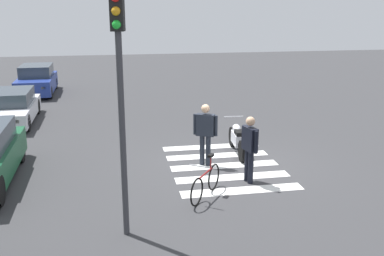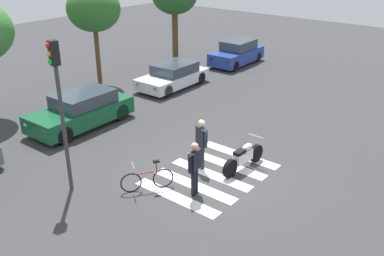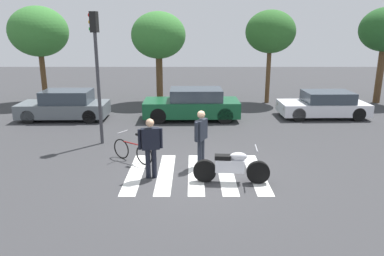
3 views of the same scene
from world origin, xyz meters
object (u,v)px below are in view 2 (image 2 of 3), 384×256
(leaning_bicycle, at_px, (147,179))
(officer_by_motorcycle, at_px, (195,165))
(police_motorcycle, at_px, (244,157))
(officer_on_foot, at_px, (201,140))
(car_blue_hatchback, at_px, (237,53))
(traffic_light_pole, at_px, (59,95))
(car_white_van, at_px, (173,76))
(car_green_compact, at_px, (81,110))

(leaning_bicycle, xyz_separation_m, officer_by_motorcycle, (0.74, -1.30, 0.64))
(police_motorcycle, relative_size, officer_on_foot, 1.19)
(officer_on_foot, distance_m, car_blue_hatchback, 13.50)
(officer_on_foot, distance_m, officer_by_motorcycle, 1.68)
(police_motorcycle, relative_size, traffic_light_pole, 0.45)
(leaning_bicycle, bearing_deg, car_white_van, 36.37)
(car_green_compact, xyz_separation_m, traffic_light_pole, (-3.40, -3.71, 2.44))
(officer_by_motorcycle, distance_m, car_blue_hatchback, 15.18)
(officer_by_motorcycle, bearing_deg, car_blue_hatchback, 28.28)
(officer_on_foot, bearing_deg, officer_by_motorcycle, -149.51)
(leaning_bicycle, distance_m, car_blue_hatchback, 15.29)
(officer_on_foot, bearing_deg, police_motorcycle, -55.69)
(car_white_van, distance_m, traffic_light_pole, 10.85)
(police_motorcycle, height_order, car_white_van, car_white_van)
(car_white_van, xyz_separation_m, car_blue_hatchback, (5.86, -0.17, 0.09))
(officer_by_motorcycle, height_order, car_blue_hatchback, officer_by_motorcycle)
(traffic_light_pole, bearing_deg, car_blue_hatchback, 14.22)
(leaning_bicycle, height_order, car_green_compact, car_green_compact)
(police_motorcycle, distance_m, car_white_van, 9.32)
(car_green_compact, distance_m, traffic_light_pole, 5.59)
(car_white_van, bearing_deg, traffic_light_pole, -157.00)
(police_motorcycle, distance_m, officer_by_motorcycle, 2.35)
(officer_by_motorcycle, bearing_deg, car_white_van, 44.46)
(car_green_compact, distance_m, car_blue_hatchback, 12.17)
(leaning_bicycle, xyz_separation_m, car_green_compact, (1.93, 5.66, 0.33))
(car_green_compact, bearing_deg, leaning_bicycle, -108.87)
(officer_by_motorcycle, relative_size, car_white_van, 0.43)
(police_motorcycle, bearing_deg, leaning_bicycle, 151.40)
(car_green_compact, xyz_separation_m, car_blue_hatchback, (12.17, 0.24, -0.01))
(police_motorcycle, xyz_separation_m, officer_on_foot, (-0.81, 1.19, 0.58))
(police_motorcycle, relative_size, car_white_van, 0.52)
(officer_on_foot, height_order, officer_by_motorcycle, officer_on_foot)
(police_motorcycle, relative_size, car_green_compact, 0.48)
(police_motorcycle, height_order, car_blue_hatchback, car_blue_hatchback)
(traffic_light_pole, bearing_deg, officer_on_foot, -33.18)
(leaning_bicycle, distance_m, car_green_compact, 5.99)
(leaning_bicycle, height_order, car_white_van, car_white_van)
(police_motorcycle, xyz_separation_m, traffic_light_pole, (-4.47, 3.58, 2.68))
(traffic_light_pole, bearing_deg, car_green_compact, 47.47)
(police_motorcycle, height_order, traffic_light_pole, traffic_light_pole)
(officer_by_motorcycle, xyz_separation_m, traffic_light_pole, (-2.21, 3.24, 2.12))
(officer_on_foot, height_order, car_blue_hatchback, officer_on_foot)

